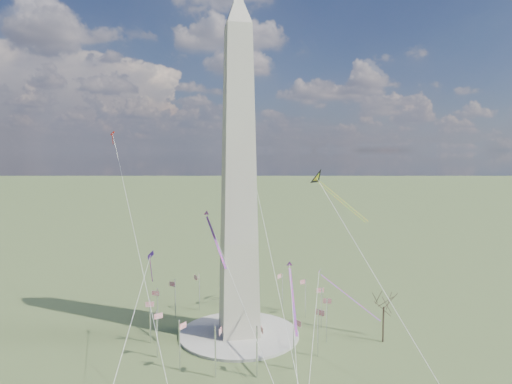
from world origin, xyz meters
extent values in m
plane|color=#3E562B|center=(0.00, 0.00, 0.00)|extent=(2000.00, 2000.00, 0.00)
cylinder|color=#A6A397|center=(0.00, 0.00, 0.40)|extent=(36.00, 36.00, 0.80)
pyramid|color=beige|center=(0.00, 0.00, 95.80)|extent=(9.90, 9.90, 10.00)
cylinder|color=white|center=(26.00, 0.00, 6.50)|extent=(0.36, 0.36, 13.00)
cube|color=red|center=(26.00, 1.30, 11.80)|extent=(2.40, 0.08, 1.50)
cylinder|color=white|center=(24.02, 9.95, 6.50)|extent=(0.36, 0.36, 13.00)
cube|color=red|center=(23.52, 11.15, 11.80)|extent=(2.25, 0.99, 1.50)
cylinder|color=white|center=(18.38, 18.38, 6.50)|extent=(0.36, 0.36, 13.00)
cube|color=red|center=(17.47, 19.30, 11.80)|extent=(1.75, 1.75, 1.50)
cylinder|color=white|center=(9.95, 24.02, 6.50)|extent=(0.36, 0.36, 13.00)
cube|color=red|center=(8.75, 24.52, 11.80)|extent=(0.99, 2.25, 1.50)
cylinder|color=white|center=(0.00, 26.00, 6.50)|extent=(0.36, 0.36, 13.00)
cube|color=red|center=(-1.30, 26.00, 11.80)|extent=(0.08, 2.40, 1.50)
cylinder|color=white|center=(-9.95, 24.02, 6.50)|extent=(0.36, 0.36, 13.00)
cube|color=red|center=(-11.15, 23.52, 11.80)|extent=(0.99, 2.25, 1.50)
cylinder|color=white|center=(-18.38, 18.38, 6.50)|extent=(0.36, 0.36, 13.00)
cube|color=red|center=(-19.30, 17.47, 11.80)|extent=(1.75, 1.75, 1.50)
cylinder|color=white|center=(-24.02, 9.95, 6.50)|extent=(0.36, 0.36, 13.00)
cube|color=red|center=(-24.52, 8.75, 11.80)|extent=(2.25, 0.99, 1.50)
cylinder|color=white|center=(-26.00, 0.00, 6.50)|extent=(0.36, 0.36, 13.00)
cube|color=red|center=(-26.00, -1.30, 11.80)|extent=(2.40, 0.08, 1.50)
cylinder|color=white|center=(-24.02, -9.95, 6.50)|extent=(0.36, 0.36, 13.00)
cube|color=red|center=(-23.52, -11.15, 11.80)|extent=(2.25, 0.99, 1.50)
cylinder|color=white|center=(-18.38, -18.38, 6.50)|extent=(0.36, 0.36, 13.00)
cube|color=red|center=(-17.47, -19.30, 11.80)|extent=(1.75, 1.75, 1.50)
cylinder|color=white|center=(-9.95, -24.02, 6.50)|extent=(0.36, 0.36, 13.00)
cube|color=red|center=(-8.75, -24.52, 11.80)|extent=(0.99, 2.25, 1.50)
cylinder|color=white|center=(0.00, -26.00, 6.50)|extent=(0.36, 0.36, 13.00)
cube|color=red|center=(1.30, -26.00, 11.80)|extent=(0.08, 2.40, 1.50)
cylinder|color=white|center=(9.95, -24.02, 6.50)|extent=(0.36, 0.36, 13.00)
cube|color=red|center=(11.15, -23.52, 11.80)|extent=(0.99, 2.25, 1.50)
cylinder|color=white|center=(18.38, -18.38, 6.50)|extent=(0.36, 0.36, 13.00)
cube|color=red|center=(19.30, -17.47, 11.80)|extent=(1.75, 1.75, 1.50)
cylinder|color=white|center=(24.02, -9.95, 6.50)|extent=(0.36, 0.36, 13.00)
cube|color=red|center=(24.52, -8.75, 11.80)|extent=(2.25, 0.99, 1.50)
cylinder|color=#3F2C26|center=(40.17, -13.09, 5.21)|extent=(0.48, 0.48, 10.42)
cube|color=orange|center=(35.97, 7.71, 39.03)|extent=(11.94, 12.91, 12.02)
cube|color=orange|center=(34.36, 6.22, 39.03)|extent=(11.94, 12.91, 12.02)
cube|color=#3A186F|center=(-25.46, -1.20, 26.04)|extent=(1.89, 2.59, 2.39)
cube|color=#FF284D|center=(-25.46, -1.20, 22.09)|extent=(0.90, 3.03, 8.27)
cube|color=#FF284D|center=(10.04, -22.74, 17.74)|extent=(3.94, 18.28, 11.58)
cube|color=#FF284D|center=(-7.28, -3.68, 29.75)|extent=(3.74, 18.40, 11.63)
cube|color=#FF284D|center=(33.90, -3.42, 10.60)|extent=(14.99, 12.41, 11.82)
cube|color=red|center=(-38.71, 37.76, 61.51)|extent=(1.71, 1.61, 1.75)
cube|color=red|center=(-38.71, 37.76, 59.59)|extent=(0.29, 1.51, 4.02)
cube|color=silver|center=(10.64, 46.57, 60.66)|extent=(1.42, 2.20, 1.75)
cube|color=silver|center=(10.64, 46.57, 58.74)|extent=(0.96, 1.43, 4.02)
camera|label=1|loc=(-21.98, -130.99, 55.45)|focal=32.00mm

